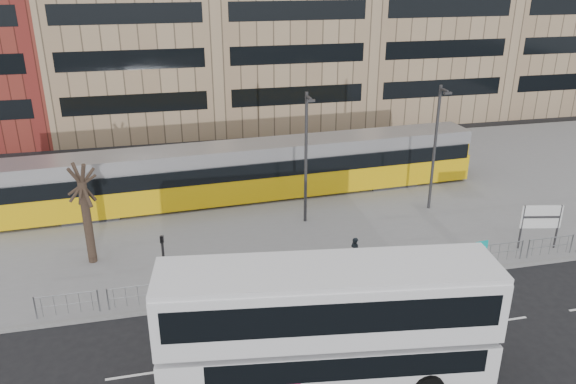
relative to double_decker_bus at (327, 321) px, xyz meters
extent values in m
plane|color=black|center=(2.86, 5.84, -2.59)|extent=(120.00, 120.00, 0.00)
cube|color=gray|center=(2.86, 17.84, -2.51)|extent=(64.00, 24.00, 0.15)
cube|color=gray|center=(2.86, 5.89, -2.51)|extent=(64.00, 0.25, 0.17)
cube|color=#9F8567|center=(-7.14, 39.84, 8.41)|extent=(14.00, 16.00, 22.00)
cube|color=#9F8567|center=(20.86, 39.84, 7.91)|extent=(14.00, 16.00, 21.00)
cylinder|color=gray|center=(4.86, 6.34, -1.39)|extent=(32.00, 0.05, 0.05)
cylinder|color=gray|center=(4.86, 6.34, -1.89)|extent=(32.00, 0.04, 0.04)
cylinder|color=gray|center=(-11.14, 6.34, -1.89)|extent=(0.07, 0.07, 1.10)
cube|color=white|center=(3.86, 1.84, -2.58)|extent=(62.00, 0.12, 0.01)
cube|color=white|center=(0.00, 0.00, -1.44)|extent=(12.22, 4.35, 1.85)
cube|color=white|center=(0.00, 0.00, 0.84)|extent=(12.22, 4.35, 2.28)
cube|color=white|center=(0.00, 0.00, 2.03)|extent=(12.20, 4.24, 0.33)
cube|color=black|center=(0.54, -0.07, -1.01)|extent=(10.07, 4.10, 0.92)
cube|color=black|center=(0.00, 0.00, 1.06)|extent=(11.58, 4.30, 1.20)
cube|color=#AE2255|center=(-2.69, 0.36, -1.50)|extent=(3.61, 3.21, 0.54)
cylinder|color=black|center=(3.63, 0.91, -2.04)|extent=(1.12, 0.47, 1.09)
cylinder|color=black|center=(-3.58, 1.88, -2.04)|extent=(1.12, 0.47, 1.09)
cube|color=#E1B00C|center=(0.09, 17.86, -1.39)|extent=(30.98, 4.58, 1.76)
cube|color=black|center=(0.09, 17.86, -0.18)|extent=(30.54, 4.60, 0.99)
cube|color=#B2B2B7|center=(0.09, 17.86, 0.76)|extent=(30.96, 4.35, 0.88)
cube|color=#E1B00C|center=(14.84, 18.66, -0.67)|extent=(1.45, 2.55, 2.87)
cube|color=#E1B00C|center=(-14.66, 17.07, -0.67)|extent=(1.45, 2.55, 2.87)
cylinder|color=#2D2D30|center=(0.09, 17.86, -0.56)|extent=(2.77, 2.77, 3.31)
cube|color=#2D2D30|center=(9.99, 18.40, -2.16)|extent=(3.45, 2.95, 0.55)
cube|color=#2D2D30|center=(-9.82, 17.33, -2.16)|extent=(3.45, 2.95, 0.55)
cylinder|color=#2D2D30|center=(13.09, 7.44, -1.18)|extent=(0.11, 0.11, 2.50)
cylinder|color=#2D2D30|center=(15.01, 7.05, -1.18)|extent=(0.11, 0.11, 2.50)
cube|color=white|center=(14.05, 7.25, -0.58)|extent=(2.15, 0.53, 1.31)
cylinder|color=#2D2D30|center=(10.03, 6.24, -2.07)|extent=(0.06, 0.06, 0.73)
cube|color=#0CB6B4|center=(10.03, 6.24, -1.62)|extent=(0.73, 0.14, 1.09)
cube|color=white|center=(10.03, 6.20, -1.62)|extent=(0.45, 0.06, 0.46)
imported|color=black|center=(3.80, 7.57, -1.63)|extent=(0.59, 0.69, 1.62)
cylinder|color=#2D2D30|center=(-5.59, 6.91, -0.94)|extent=(0.12, 0.12, 3.00)
imported|color=#2D2D30|center=(-5.59, 6.91, 0.16)|extent=(0.20, 0.23, 1.00)
cylinder|color=#2D2D30|center=(2.73, 13.41, 1.46)|extent=(0.18, 0.18, 7.78)
cylinder|color=#2D2D30|center=(2.73, 13.01, 5.15)|extent=(0.14, 0.90, 0.14)
cube|color=#2D2D30|center=(2.73, 12.56, 5.05)|extent=(0.45, 0.20, 0.12)
cylinder|color=#2D2D30|center=(10.81, 13.51, 1.45)|extent=(0.18, 0.18, 7.78)
cylinder|color=#2D2D30|center=(10.81, 13.11, 5.14)|extent=(0.14, 0.90, 0.14)
cube|color=#2D2D30|center=(10.81, 12.66, 5.04)|extent=(0.45, 0.20, 0.12)
cylinder|color=#30211B|center=(-9.22, 11.11, -0.21)|extent=(0.44, 0.44, 4.45)
camera|label=1|loc=(-5.15, -16.05, 11.84)|focal=35.00mm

